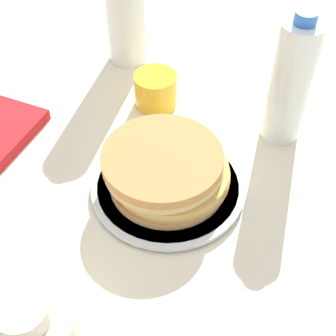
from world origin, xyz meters
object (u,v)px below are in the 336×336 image
pancake_stack (167,169)px  water_bottle_mid (125,1)px  plate (168,186)px  water_bottle_near (290,83)px  juice_glass (156,90)px  cream_jug (34,335)px

pancake_stack → water_bottle_mid: bearing=-132.9°
pancake_stack → water_bottle_mid: (-0.25, -0.26, 0.08)m
plate → water_bottle_near: size_ratio=1.04×
juice_glass → water_bottle_near: 0.24m
plate → water_bottle_near: (-0.21, 0.09, 0.10)m
juice_glass → cream_jug: size_ratio=0.66×
juice_glass → cream_jug: (0.45, 0.16, 0.02)m
juice_glass → water_bottle_mid: size_ratio=0.29×
juice_glass → cream_jug: bearing=19.4°
pancake_stack → water_bottle_near: water_bottle_near is taller
juice_glass → pancake_stack: bearing=40.2°
cream_jug → water_bottle_near: size_ratio=0.51×
water_bottle_near → water_bottle_mid: (-0.03, -0.35, 0.02)m
water_bottle_near → water_bottle_mid: bearing=-95.6°
plate → cream_jug: 0.29m
plate → juice_glass: bearing=-139.3°
plate → pancake_stack: (0.00, -0.00, 0.04)m
plate → pancake_stack: pancake_stack is taller
plate → water_bottle_near: bearing=157.9°
cream_jug → water_bottle_mid: bearing=-151.7°
pancake_stack → water_bottle_near: bearing=157.6°
juice_glass → water_bottle_mid: (-0.09, -0.13, 0.09)m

